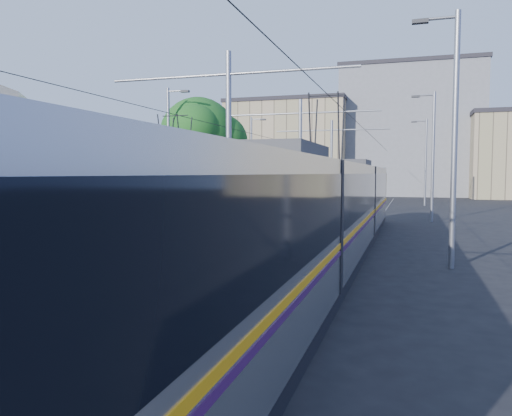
% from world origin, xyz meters
% --- Properties ---
extents(ground, '(160.00, 160.00, 0.00)m').
position_xyz_m(ground, '(0.00, 0.00, 0.00)').
color(ground, black).
rests_on(ground, ground).
extents(platform, '(4.00, 50.00, 0.30)m').
position_xyz_m(platform, '(0.00, 17.00, 0.15)').
color(platform, gray).
rests_on(platform, ground).
extents(tactile_strip_left, '(0.70, 50.00, 0.01)m').
position_xyz_m(tactile_strip_left, '(-1.45, 17.00, 0.30)').
color(tactile_strip_left, gray).
rests_on(tactile_strip_left, platform).
extents(tactile_strip_right, '(0.70, 50.00, 0.01)m').
position_xyz_m(tactile_strip_right, '(1.45, 17.00, 0.30)').
color(tactile_strip_right, gray).
rests_on(tactile_strip_right, platform).
extents(rails, '(8.71, 70.00, 0.03)m').
position_xyz_m(rails, '(0.00, 17.00, 0.02)').
color(rails, gray).
rests_on(rails, ground).
extents(tram_left, '(2.43, 31.05, 5.50)m').
position_xyz_m(tram_left, '(-3.60, 11.04, 1.71)').
color(tram_left, black).
rests_on(tram_left, ground).
extents(tram_right, '(2.43, 31.73, 5.50)m').
position_xyz_m(tram_right, '(3.60, 7.37, 1.86)').
color(tram_right, black).
rests_on(tram_right, ground).
extents(catenary, '(9.20, 70.00, 7.00)m').
position_xyz_m(catenary, '(0.00, 14.15, 4.52)').
color(catenary, gray).
rests_on(catenary, platform).
extents(street_lamps, '(15.18, 38.22, 8.00)m').
position_xyz_m(street_lamps, '(-0.00, 21.00, 4.18)').
color(street_lamps, gray).
rests_on(street_lamps, ground).
extents(shelter, '(0.89, 1.27, 2.59)m').
position_xyz_m(shelter, '(0.50, 12.06, 1.66)').
color(shelter, black).
rests_on(shelter, platform).
extents(tree, '(5.38, 4.98, 7.82)m').
position_xyz_m(tree, '(-6.44, 20.87, 5.29)').
color(tree, '#382314').
rests_on(tree, ground).
extents(building_left, '(16.32, 12.24, 12.94)m').
position_xyz_m(building_left, '(-10.00, 60.00, 6.48)').
color(building_left, tan).
rests_on(building_left, ground).
extents(building_centre, '(18.36, 14.28, 17.35)m').
position_xyz_m(building_centre, '(6.00, 64.00, 8.69)').
color(building_centre, gray).
rests_on(building_centre, ground).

